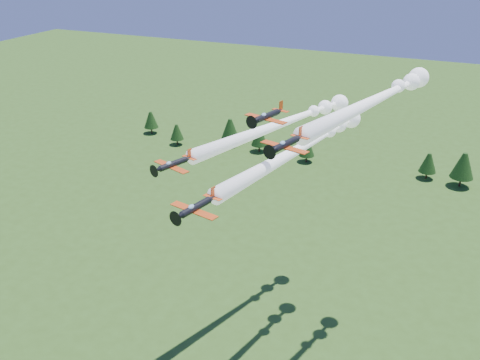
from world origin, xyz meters
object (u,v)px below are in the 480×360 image
at_px(plane_lead, 306,145).
at_px(plane_left, 288,121).
at_px(plane_slot, 267,116).
at_px(plane_right, 381,97).

height_order(plane_lead, plane_left, plane_left).
bearing_deg(plane_left, plane_slot, -61.22).
bearing_deg(plane_right, plane_slot, -124.53).
distance_m(plane_lead, plane_slot, 13.04).
bearing_deg(plane_slot, plane_left, 114.84).
bearing_deg(plane_lead, plane_right, 27.15).
relative_size(plane_lead, plane_left, 1.03).
bearing_deg(plane_lead, plane_left, 137.54).
xyz_separation_m(plane_left, plane_right, (18.17, -7.24, 8.82)).
relative_size(plane_left, plane_slot, 5.97).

